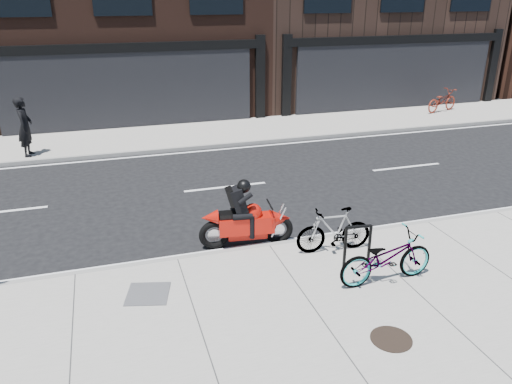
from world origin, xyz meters
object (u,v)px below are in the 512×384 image
object	(u,v)px
bicycle_far	(442,101)
manhole_cover	(391,339)
pedestrian	(25,127)
bike_rack	(358,243)
bicycle_front	(386,258)
motorcycle	(250,219)
bicycle_rear	(334,230)
utility_grate	(148,294)

from	to	relation	value
bicycle_far	manhole_cover	distance (m)	17.43
pedestrian	manhole_cover	size ratio (longest dim) A/B	2.99
bike_rack	bicycle_front	bearing A→B (deg)	-65.28
bicycle_front	manhole_cover	xyz separation A→B (m)	(-0.79, -1.56, -0.50)
motorcycle	manhole_cover	distance (m)	4.13
bike_rack	bicycle_front	xyz separation A→B (m)	(0.28, -0.61, -0.05)
bike_rack	pedestrian	bearing A→B (deg)	125.31
bike_rack	manhole_cover	distance (m)	2.29
bicycle_rear	bike_rack	bearing A→B (deg)	14.64
bicycle_rear	pedestrian	distance (m)	11.41
bicycle_front	motorcycle	world-z (taller)	motorcycle
bicycle_far	utility_grate	bearing A→B (deg)	109.92
bicycle_rear	bicycle_far	size ratio (longest dim) A/B	0.85
bicycle_far	bicycle_front	bearing A→B (deg)	122.22
bicycle_far	pedestrian	bearing A→B (deg)	77.31
motorcycle	bike_rack	bearing A→B (deg)	-40.34
bicycle_far	bike_rack	bearing A→B (deg)	119.98
bicycle_rear	motorcycle	world-z (taller)	motorcycle
bicycle_front	bicycle_far	bearing A→B (deg)	-41.50
bicycle_rear	utility_grate	bearing A→B (deg)	-77.75
motorcycle	utility_grate	distance (m)	2.87
bike_rack	bicycle_far	distance (m)	15.45
motorcycle	bicycle_front	bearing A→B (deg)	-44.28
bike_rack	pedestrian	world-z (taller)	pedestrian
pedestrian	utility_grate	size ratio (longest dim) A/B	2.63
manhole_cover	utility_grate	bearing A→B (deg)	145.54
bike_rack	utility_grate	bearing A→B (deg)	176.22
bicycle_front	motorcycle	size ratio (longest dim) A/B	0.91
bicycle_front	bicycle_rear	xyz separation A→B (m)	(-0.41, 1.38, -0.02)
bike_rack	utility_grate	xyz separation A→B (m)	(-4.06, 0.27, -0.54)
bike_rack	manhole_cover	bearing A→B (deg)	-103.27
pedestrian	utility_grate	world-z (taller)	pedestrian
bicycle_rear	utility_grate	size ratio (longest dim) A/B	2.16
motorcycle	pedestrian	distance (m)	9.72
bicycle_front	utility_grate	xyz separation A→B (m)	(-4.33, 0.87, -0.50)
utility_grate	bicycle_rear	bearing A→B (deg)	7.43
motorcycle	manhole_cover	size ratio (longest dim) A/B	3.19
bicycle_rear	motorcycle	distance (m)	1.82
bike_rack	bicycle_front	size ratio (longest dim) A/B	0.49
manhole_cover	pedestrian	bearing A→B (deg)	118.31
bicycle_front	bicycle_far	xyz separation A→B (m)	(10.09, 12.06, -0.00)
bicycle_front	motorcycle	distance (m)	3.06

